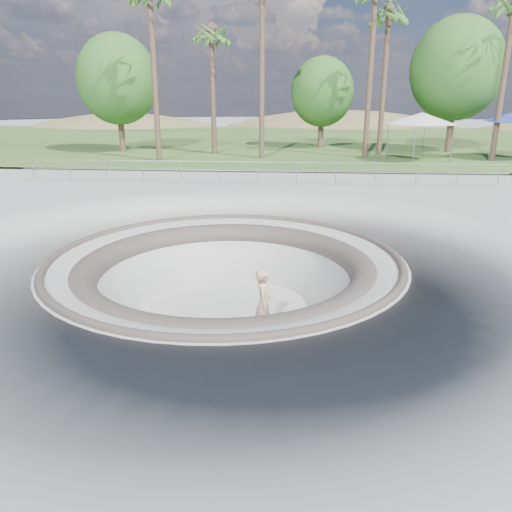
% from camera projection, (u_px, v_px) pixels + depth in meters
% --- Properties ---
extents(ground, '(180.00, 180.00, 0.00)m').
position_uv_depth(ground, '(225.00, 258.00, 14.46)').
color(ground, '#A8A8A3').
rests_on(ground, ground).
extents(skate_bowl, '(14.00, 14.00, 4.10)m').
position_uv_depth(skate_bowl, '(226.00, 315.00, 15.03)').
color(skate_bowl, '#A8A8A3').
rests_on(skate_bowl, ground).
extents(grass_strip, '(180.00, 36.00, 0.12)m').
position_uv_depth(grass_strip, '(276.00, 141.00, 46.57)').
color(grass_strip, '#355120').
rests_on(grass_strip, ground).
extents(distant_hills, '(103.20, 45.00, 28.60)m').
position_uv_depth(distant_hills, '(309.00, 178.00, 70.47)').
color(distant_hills, brown).
rests_on(distant_hills, ground).
extents(safety_railing, '(25.00, 0.06, 1.03)m').
position_uv_depth(safety_railing, '(258.00, 171.00, 25.60)').
color(safety_railing, gray).
rests_on(safety_railing, ground).
extents(skateboard, '(0.82, 0.28, 0.08)m').
position_uv_depth(skateboard, '(264.00, 335.00, 13.81)').
color(skateboard, olive).
rests_on(skateboard, ground).
extents(skater, '(0.46, 0.70, 1.92)m').
position_uv_depth(skater, '(264.00, 303.00, 13.50)').
color(skater, tan).
rests_on(skater, skateboard).
extents(canopy_white, '(5.52, 5.52, 3.06)m').
position_uv_depth(canopy_white, '(421.00, 119.00, 31.81)').
color(canopy_white, gray).
rests_on(canopy_white, ground).
extents(palm_b, '(2.60, 2.60, 9.31)m').
position_uv_depth(palm_b, '(212.00, 36.00, 34.01)').
color(palm_b, brown).
rests_on(palm_b, ground).
extents(palm_d, '(2.60, 2.60, 10.46)m').
position_uv_depth(palm_d, '(389.00, 18.00, 33.20)').
color(palm_d, brown).
rests_on(palm_d, ground).
extents(bushy_tree_left, '(5.86, 5.33, 8.46)m').
position_uv_depth(bushy_tree_left, '(117.00, 80.00, 36.07)').
color(bushy_tree_left, brown).
rests_on(bushy_tree_left, ground).
extents(bushy_tree_mid, '(4.90, 4.45, 7.07)m').
position_uv_depth(bushy_tree_mid, '(322.00, 92.00, 39.02)').
color(bushy_tree_mid, brown).
rests_on(bushy_tree_mid, ground).
extents(bushy_tree_right, '(6.65, 6.04, 9.59)m').
position_uv_depth(bushy_tree_right, '(457.00, 69.00, 35.74)').
color(bushy_tree_right, brown).
rests_on(bushy_tree_right, ground).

